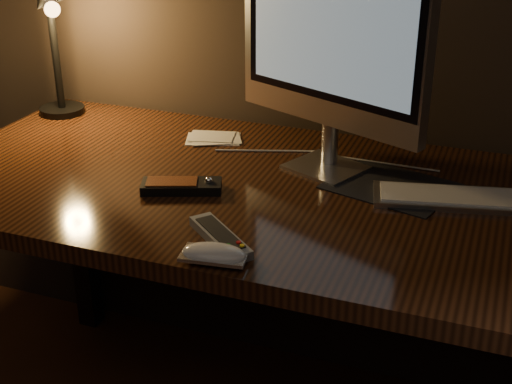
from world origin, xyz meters
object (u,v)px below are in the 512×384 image
(keyboard, at_px, (474,199))
(media_remote, at_px, (181,186))
(monitor, at_px, (331,38))
(desk, at_px, (285,226))
(mouse, at_px, (214,256))
(tv_remote, at_px, (220,237))
(desk_lamp, at_px, (51,15))

(keyboard, relative_size, media_remote, 2.26)
(monitor, bearing_deg, desk, -117.09)
(monitor, relative_size, keyboard, 1.25)
(keyboard, bearing_deg, mouse, -147.34)
(monitor, distance_m, media_remote, 0.44)
(mouse, bearing_deg, media_remote, 118.92)
(monitor, relative_size, mouse, 4.35)
(tv_remote, bearing_deg, mouse, -34.67)
(keyboard, distance_m, desk_lamp, 1.14)
(mouse, bearing_deg, keyboard, 37.55)
(monitor, bearing_deg, mouse, -74.99)
(media_remote, xyz_separation_m, tv_remote, (0.17, -0.18, -0.00))
(desk_lamp, bearing_deg, desk, -12.64)
(desk, relative_size, desk_lamp, 3.87)
(keyboard, height_order, desk_lamp, desk_lamp)
(monitor, bearing_deg, desk_lamp, -163.13)
(media_remote, bearing_deg, monitor, 19.51)
(desk, height_order, keyboard, keyboard)
(monitor, relative_size, media_remote, 2.82)
(desk, xyz_separation_m, mouse, (0.00, -0.41, 0.14))
(tv_remote, bearing_deg, desk, 127.53)
(desk, bearing_deg, media_remote, -139.11)
(desk, relative_size, tv_remote, 9.75)
(media_remote, height_order, tv_remote, media_remote)
(monitor, bearing_deg, keyboard, 14.17)
(desk, height_order, mouse, mouse)
(mouse, distance_m, media_remote, 0.31)
(monitor, height_order, media_remote, monitor)
(mouse, bearing_deg, tv_remote, 97.18)
(keyboard, bearing_deg, desk_lamp, 159.57)
(desk, bearing_deg, desk_lamp, 167.48)
(desk, distance_m, keyboard, 0.43)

